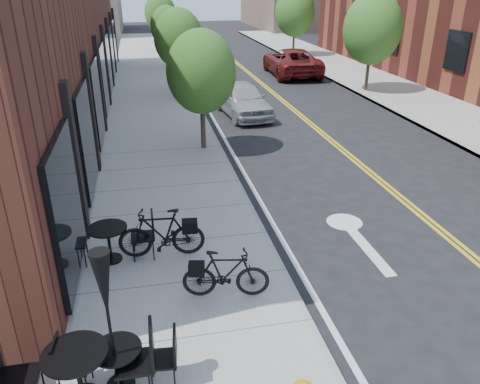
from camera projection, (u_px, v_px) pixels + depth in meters
ground at (312, 325)px, 7.85m from camera, size 120.00×120.00×0.00m
sidewalk_near at (160, 142)px, 16.35m from camera, size 4.00×70.00×0.12m
sidewalk_far at (465, 122)px, 18.58m from camera, size 4.00×70.00×0.12m
building_near at (28, 30)px, 17.63m from camera, size 5.00×28.00×7.00m
tree_near_a at (201, 72)px, 14.65m from camera, size 2.20×2.20×3.81m
tree_near_b at (179, 39)px, 21.72m from camera, size 2.30×2.30×3.98m
tree_near_c at (167, 27)px, 28.91m from camera, size 2.10×2.10×3.67m
tree_near_d at (160, 13)px, 35.91m from camera, size 2.40×2.40×4.11m
tree_far_b at (372, 29)px, 22.40m from camera, size 2.80×2.80×4.62m
tree_far_c at (295, 12)px, 33.07m from camera, size 2.80×2.80×4.62m
bicycle_left at (161, 233)px, 9.38m from camera, size 1.77×0.64×1.04m
bicycle_right at (226, 274)px, 8.19m from camera, size 1.60×0.72×0.93m
bistro_set_a at (118, 361)px, 6.37m from camera, size 1.61×0.75×0.86m
bistro_set_b at (78, 369)px, 6.10m from camera, size 1.97×0.86×1.06m
bistro_set_c at (109, 239)px, 9.25m from camera, size 1.77×0.77×0.96m
patio_umbrella at (105, 296)px, 5.79m from camera, size 0.36×0.36×2.24m
parked_car_a at (243, 99)px, 19.46m from camera, size 2.06×4.23×1.39m
parked_car_b at (215, 73)px, 24.83m from camera, size 1.74×4.09×1.31m
parked_car_c at (194, 48)px, 33.71m from camera, size 2.38×4.70×1.31m
parked_car_far at (292, 62)px, 27.53m from camera, size 2.85×5.72×1.56m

